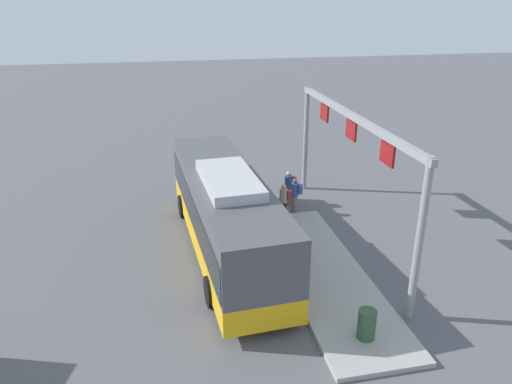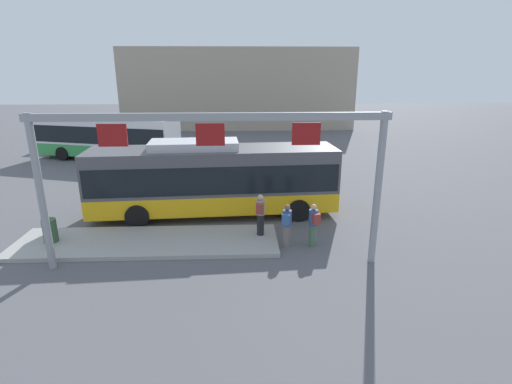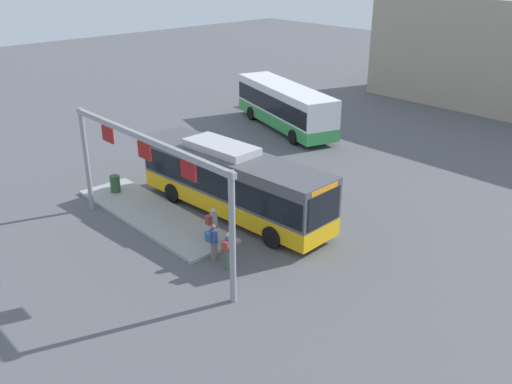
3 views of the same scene
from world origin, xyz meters
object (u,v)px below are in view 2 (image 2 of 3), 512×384
object	(u,v)px
bus_main	(214,177)
person_waiting_mid	(287,225)
trash_bin	(50,231)
person_boarding	(313,224)
person_waiting_near	(260,214)
bus_background_left	(107,135)

from	to	relation	value
bus_main	person_waiting_mid	bearing A→B (deg)	-54.52
person_waiting_mid	trash_bin	bearing A→B (deg)	103.91
trash_bin	person_boarding	bearing A→B (deg)	-2.74
person_boarding	person_waiting_mid	size ratio (longest dim) A/B	1.00
person_boarding	person_waiting_mid	distance (m)	1.00
bus_main	person_waiting_near	distance (m)	3.52
bus_background_left	person_boarding	xyz separation A→B (m)	(12.40, -15.65, -0.89)
bus_main	trash_bin	xyz separation A→B (m)	(-6.04, -3.10, -1.20)
bus_main	person_waiting_near	bearing A→B (deg)	-58.76
person_waiting_near	trash_bin	bearing A→B (deg)	101.31
bus_background_left	person_waiting_mid	size ratio (longest dim) A/B	6.48
person_boarding	person_waiting_mid	xyz separation A→B (m)	(-1.00, -0.01, 0.00)
bus_main	person_waiting_near	world-z (taller)	bus_main
person_boarding	person_waiting_near	distance (m)	2.10
person_waiting_near	person_waiting_mid	xyz separation A→B (m)	(0.95, -0.77, -0.16)
bus_background_left	person_boarding	distance (m)	19.99
bus_main	person_waiting_mid	xyz separation A→B (m)	(2.91, -3.59, -0.92)
person_boarding	person_waiting_near	world-z (taller)	person_waiting_near
trash_bin	bus_background_left	bearing A→B (deg)	99.17
bus_main	person_boarding	xyz separation A→B (m)	(3.91, -3.58, -0.92)
person_waiting_mid	person_boarding	bearing A→B (deg)	-72.16
trash_bin	person_waiting_near	bearing A→B (deg)	2.01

